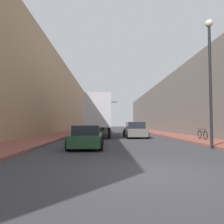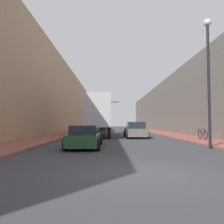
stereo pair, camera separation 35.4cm
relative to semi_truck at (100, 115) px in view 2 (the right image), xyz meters
The scene contains 11 objects.
ground_plane 19.74m from the semi_truck, 84.31° to the right, with size 200.00×200.00×0.00m, color #38383D.
sidewalk_right 13.83m from the semi_truck, 50.42° to the left, with size 3.29×80.00×0.15m.
sidewalk_left 11.79m from the semi_truck, 114.54° to the left, with size 3.29×80.00×0.15m.
building_right 17.09m from the semi_truck, 38.25° to the left, with size 6.00×80.00×8.81m.
building_left 14.58m from the semi_truck, 131.94° to the left, with size 6.00×80.00×12.03m.
semi_truck is the anchor object (origin of this frame).
sedan_car 12.79m from the semi_truck, 91.54° to the right, with size 1.95×4.57×1.34m.
suv_car 5.39m from the semi_truck, 42.67° to the right, with size 2.15×4.86×1.60m.
traffic_signal_gantry 12.44m from the semi_truck, 97.27° to the left, with size 5.82×0.35×5.52m.
street_lamp 15.29m from the semi_truck, 62.84° to the right, with size 0.44×0.44×7.60m.
parked_bicycle 11.99m from the semi_truck, 41.66° to the right, with size 0.44×1.82×0.86m.
Camera 2 is at (-0.80, -6.42, 1.45)m, focal length 35.00 mm.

